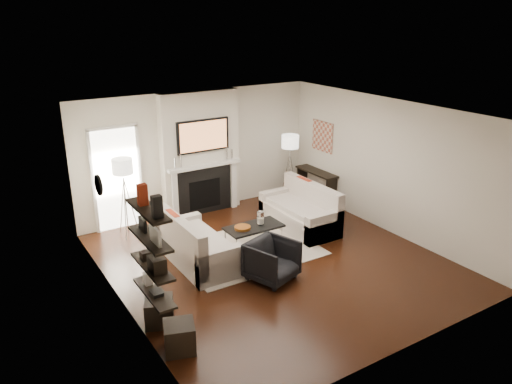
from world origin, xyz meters
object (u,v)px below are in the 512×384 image
ottoman_near (159,311)px  coffee_table (254,227)px  loveseat_left_base (199,252)px  armchair (272,259)px  loveseat_right_base (299,218)px  lamp_left_shade (122,166)px  lamp_right_shade (290,141)px

ottoman_near → coffee_table: bearing=29.8°
loveseat_left_base → armchair: (0.78, -1.18, 0.17)m
coffee_table → armchair: armchair is taller
loveseat_right_base → ottoman_near: (-3.76, -1.68, -0.01)m
coffee_table → lamp_left_shade: lamp_left_shade is taller
loveseat_left_base → armchair: 1.43m
loveseat_right_base → ottoman_near: loveseat_right_base is taller
coffee_table → lamp_left_shade: bearing=136.2°
lamp_right_shade → coffee_table: bearing=-140.6°
loveseat_left_base → lamp_left_shade: size_ratio=4.50×
loveseat_left_base → coffee_table: bearing=2.4°
loveseat_right_base → lamp_right_shade: size_ratio=4.50×
loveseat_right_base → lamp_right_shade: lamp_right_shade is taller
loveseat_right_base → armchair: bearing=-138.5°
ottoman_near → armchair: bearing=5.5°
lamp_left_shade → coffee_table: bearing=-43.8°
armchair → lamp_right_shade: size_ratio=1.88×
loveseat_left_base → ottoman_near: size_ratio=4.50×
lamp_right_shade → ottoman_near: bearing=-145.6°
loveseat_left_base → coffee_table: size_ratio=1.64×
coffee_table → ottoman_near: bearing=-150.2°
ottoman_near → loveseat_right_base: bearing=24.1°
loveseat_right_base → coffee_table: size_ratio=1.64×
armchair → lamp_left_shade: (-1.47, 3.03, 1.07)m
coffee_table → lamp_right_shade: 2.82m
lamp_right_shade → ottoman_near: lamp_right_shade is taller
armchair → lamp_right_shade: bearing=30.8°
loveseat_left_base → lamp_right_shade: size_ratio=4.50×
lamp_right_shade → loveseat_left_base: bearing=-152.0°
coffee_table → lamp_left_shade: 2.80m
lamp_left_shade → loveseat_left_base: bearing=-69.6°
loveseat_left_base → lamp_right_shade: bearing=28.0°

